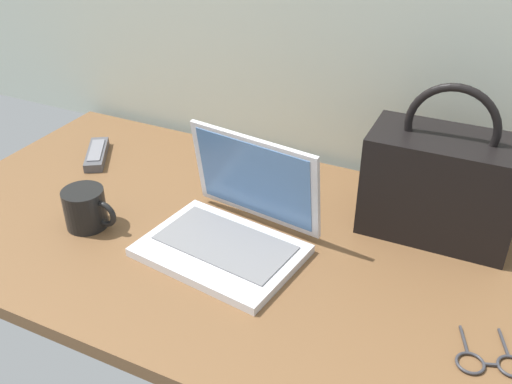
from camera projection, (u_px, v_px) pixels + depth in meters
The scene contains 6 objects.
desk at pixel (275, 252), 1.18m from camera, with size 1.60×0.76×0.03m.
laptop at pixel (233, 225), 1.15m from camera, with size 0.34×0.29×0.22m.
coffee_mug at pixel (86, 208), 1.21m from camera, with size 0.13×0.09×0.09m.
remote_control_far at pixel (97, 154), 1.49m from camera, with size 0.12×0.16×0.02m.
eyeglasses at pixel (490, 363), 0.90m from camera, with size 0.12×0.13×0.01m.
handbag at pixel (441, 184), 1.16m from camera, with size 0.30×0.17×0.33m.
Camera 1 is at (0.37, -0.86, 0.74)m, focal length 39.93 mm.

